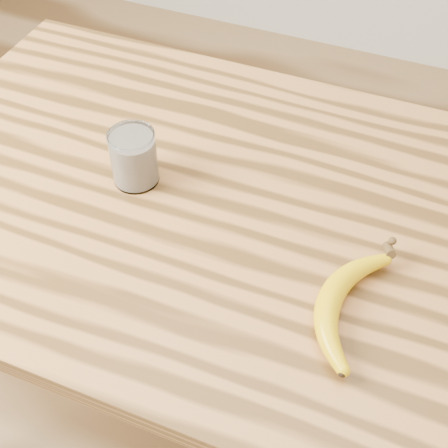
% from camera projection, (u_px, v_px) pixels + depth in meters
% --- Properties ---
extents(table, '(1.20, 0.80, 0.90)m').
position_uv_depth(table, '(215.00, 247.00, 1.17)').
color(table, '#A96D35').
rests_on(table, ground).
extents(smoothie_glass, '(0.08, 0.08, 0.10)m').
position_uv_depth(smoothie_glass, '(134.00, 158.00, 1.07)').
color(smoothie_glass, white).
rests_on(smoothie_glass, table).
extents(banana, '(0.13, 0.32, 0.04)m').
position_uv_depth(banana, '(330.00, 298.00, 0.91)').
color(banana, '#E2B206').
rests_on(banana, table).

